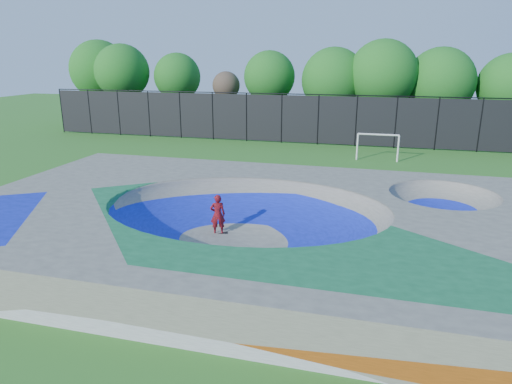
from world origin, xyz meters
TOP-DOWN VIEW (x-y plane):
  - ground at (0.00, 0.00)m, footprint 120.00×120.00m
  - skate_deck at (0.00, 0.00)m, footprint 22.00×14.00m
  - skater at (-1.29, 0.41)m, footprint 0.71×0.59m
  - skateboard at (-1.29, 0.41)m, footprint 0.81×0.46m
  - soccer_goal at (4.76, 16.03)m, footprint 2.83×0.12m
  - fence at (0.00, 21.00)m, footprint 48.09×0.09m
  - treeline at (0.35, 26.15)m, footprint 52.35×7.57m

SIDE VIEW (x-z plane):
  - ground at x=0.00m, z-range 0.00..0.00m
  - skateboard at x=-1.29m, z-range 0.00..0.05m
  - skate_deck at x=0.00m, z-range 0.00..1.50m
  - skater at x=-1.29m, z-range 0.00..1.67m
  - soccer_goal at x=4.76m, z-range 0.36..2.23m
  - fence at x=0.00m, z-range 0.08..4.12m
  - treeline at x=0.35m, z-range 0.80..9.36m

